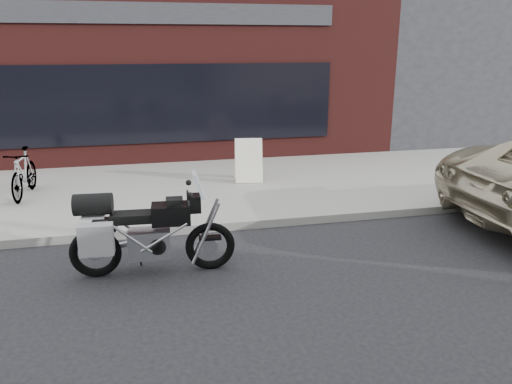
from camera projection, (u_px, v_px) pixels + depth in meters
ground at (358, 360)px, 5.22m from camera, size 120.00×120.00×0.00m
near_sidewalk at (235, 181)px, 11.74m from camera, size 44.00×6.00×0.15m
storefront at (140, 72)px, 17.22m from camera, size 14.00×10.07×4.50m
neighbour_building at (452, 49)px, 19.59m from camera, size 10.00×10.00×6.00m
motorcycle at (141, 232)px, 6.99m from camera, size 2.33×0.75×1.47m
bicycle_rear at (24, 173)px, 10.18m from camera, size 0.59×1.68×0.99m
sandwich_sign at (248, 160)px, 11.39m from camera, size 0.69×0.64×0.98m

